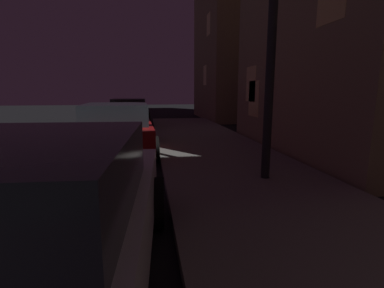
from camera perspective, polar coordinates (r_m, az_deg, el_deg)
The scene contains 4 objects.
car_white at distance 2.66m, azimuth -28.29°, elevation -13.93°, with size 2.15×4.13×1.43m.
car_red at distance 8.29m, azimuth -14.87°, elevation 3.02°, with size 2.27×4.12×1.43m.
car_yellow_cab at distance 14.01m, azimuth -12.49°, elevation 6.05°, with size 1.96×4.06×1.43m.
building_far at distance 20.29m, azimuth 11.93°, elevation 26.57°, with size 6.16×7.17×14.84m.
Camera 1 is at (3.73, 0.89, 1.76)m, focal length 26.34 mm.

